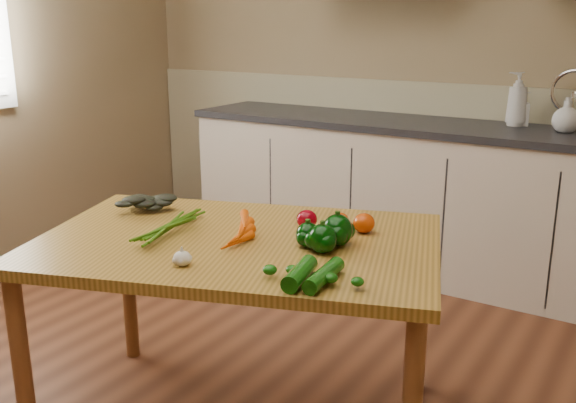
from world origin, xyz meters
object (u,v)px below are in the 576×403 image
(leafy_greens, at_px, (145,201))
(zucchini_b, at_px, (300,274))
(soap_bottle_a, at_px, (517,99))
(garlic_bulb, at_px, (182,258))
(carrot_bunch, at_px, (219,227))
(pepper_c, at_px, (323,239))
(tomato_a, at_px, (307,219))
(table, at_px, (238,260))
(soap_bottle_c, at_px, (567,115))
(pepper_a, at_px, (308,235))
(soap_bottle_b, at_px, (521,109))
(tomato_c, at_px, (364,223))
(tomato_b, at_px, (340,221))
(pepper_b, at_px, (337,230))
(zucchini_a, at_px, (324,275))

(leafy_greens, xyz_separation_m, zucchini_b, (0.87, -0.27, -0.02))
(soap_bottle_a, height_order, garlic_bulb, soap_bottle_a)
(carrot_bunch, distance_m, leafy_greens, 0.43)
(pepper_c, bearing_deg, tomato_a, 131.96)
(garlic_bulb, distance_m, pepper_c, 0.45)
(pepper_c, bearing_deg, table, -174.34)
(soap_bottle_c, xyz_separation_m, pepper_a, (-0.48, -1.85, -0.21))
(soap_bottle_b, relative_size, zucchini_b, 1.01)
(tomato_c, bearing_deg, pepper_a, -112.51)
(tomato_b, relative_size, tomato_c, 0.85)
(soap_bottle_a, xyz_separation_m, tomato_c, (-0.11, -1.70, -0.28))
(tomato_c, bearing_deg, soap_bottle_a, 86.37)
(pepper_c, distance_m, zucchini_b, 0.26)
(table, relative_size, leafy_greens, 8.10)
(table, distance_m, tomato_b, 0.39)
(soap_bottle_a, distance_m, tomato_c, 1.72)
(soap_bottle_b, height_order, tomato_c, soap_bottle_b)
(pepper_b, bearing_deg, table, -159.58)
(table, height_order, pepper_a, pepper_a)
(tomato_c, distance_m, zucchini_b, 0.51)
(soap_bottle_c, height_order, pepper_a, soap_bottle_c)
(pepper_b, bearing_deg, carrot_bunch, -159.85)
(garlic_bulb, distance_m, pepper_b, 0.53)
(carrot_bunch, height_order, tomato_c, tomato_c)
(tomato_b, bearing_deg, garlic_bulb, -112.71)
(carrot_bunch, height_order, garlic_bulb, carrot_bunch)
(soap_bottle_c, xyz_separation_m, tomato_b, (-0.47, -1.63, -0.22))
(soap_bottle_a, relative_size, pepper_c, 3.12)
(soap_bottle_a, height_order, zucchini_a, soap_bottle_a)
(pepper_b, xyz_separation_m, tomato_a, (-0.18, 0.10, -0.02))
(zucchini_b, bearing_deg, garlic_bulb, -167.92)
(pepper_c, distance_m, tomato_b, 0.26)
(soap_bottle_b, bearing_deg, pepper_b, 156.48)
(tomato_a, bearing_deg, zucchini_a, -53.88)
(tomato_c, bearing_deg, soap_bottle_b, 85.86)
(soap_bottle_a, height_order, tomato_b, soap_bottle_a)
(pepper_a, bearing_deg, soap_bottle_c, 75.57)
(pepper_a, xyz_separation_m, pepper_c, (0.07, -0.03, 0.01))
(pepper_b, xyz_separation_m, tomato_b, (-0.07, 0.16, -0.02))
(carrot_bunch, xyz_separation_m, zucchini_a, (0.51, -0.16, -0.01))
(tomato_b, xyz_separation_m, tomato_c, (0.09, 0.01, 0.01))
(leafy_greens, height_order, zucchini_b, leafy_greens)
(soap_bottle_b, bearing_deg, zucchini_b, 158.64)
(carrot_bunch, distance_m, zucchini_b, 0.49)
(soap_bottle_c, relative_size, garlic_bulb, 3.25)
(pepper_b, distance_m, tomato_a, 0.21)
(carrot_bunch, xyz_separation_m, pepper_b, (0.39, 0.14, 0.02))
(soap_bottle_a, bearing_deg, pepper_c, -29.52)
(soap_bottle_c, distance_m, zucchini_a, 2.12)
(leafy_greens, distance_m, pepper_a, 0.74)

